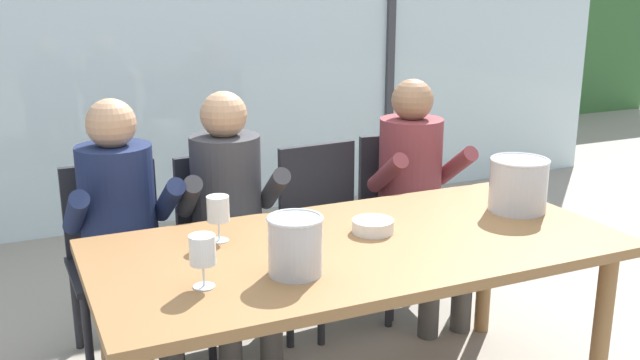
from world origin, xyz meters
TOP-DOWN VIEW (x-y plane):
  - ground at (0.00, 1.00)m, footprint 14.00×14.00m
  - window_glass_panel at (0.00, 2.64)m, footprint 7.15×0.03m
  - window_mullion_right at (1.61, 2.62)m, footprint 0.06×0.06m
  - hillside_vineyard at (0.00, 5.83)m, footprint 13.15×2.40m
  - dining_table at (0.00, 0.00)m, footprint 1.95×0.94m
  - chair_near_curtain at (-0.75, 0.90)m, footprint 0.45×0.45m
  - chair_left_of_center at (-0.25, 0.87)m, footprint 0.46×0.46m
  - chair_center at (0.27, 0.86)m, footprint 0.47×0.47m
  - chair_right_of_center at (0.74, 0.91)m, footprint 0.48×0.48m
  - person_navy_polo at (-0.74, 0.74)m, footprint 0.48×0.62m
  - person_charcoal_jacket at (-0.26, 0.74)m, footprint 0.49×0.63m
  - person_maroon_top at (0.71, 0.74)m, footprint 0.48×0.62m
  - ice_bucket_primary at (-0.33, -0.18)m, footprint 0.19×0.19m
  - ice_bucket_secondary at (0.78, 0.06)m, footprint 0.25×0.25m
  - tasting_bowl at (0.10, 0.08)m, footprint 0.16×0.16m
  - wine_glass_by_left_taster at (-0.63, -0.16)m, footprint 0.08×0.08m
  - wine_glass_near_bucket at (-0.47, 0.23)m, footprint 0.08×0.08m

SIDE VIEW (x-z plane):
  - ground at x=0.00m, z-range 0.00..0.00m
  - chair_near_curtain at x=-0.75m, z-range 0.07..0.94m
  - chair_left_of_center at x=-0.25m, z-range 0.07..0.94m
  - chair_center at x=0.27m, z-range 0.07..0.94m
  - chair_right_of_center at x=0.74m, z-range 0.07..0.94m
  - dining_table at x=0.00m, z-range 0.28..1.01m
  - person_navy_polo at x=-0.74m, z-range 0.08..1.27m
  - person_charcoal_jacket at x=-0.26m, z-range 0.08..1.27m
  - person_maroon_top at x=0.71m, z-range 0.08..1.27m
  - tasting_bowl at x=0.10m, z-range 0.72..0.77m
  - ice_bucket_primary at x=-0.33m, z-range 0.72..0.92m
  - ice_bucket_secondary at x=0.78m, z-range 0.72..0.95m
  - wine_glass_by_left_taster at x=-0.63m, z-range 0.75..0.93m
  - wine_glass_near_bucket at x=-0.47m, z-range 0.75..0.93m
  - hillside_vineyard at x=0.00m, z-range 0.00..2.03m
  - window_glass_panel at x=0.00m, z-range 0.00..2.60m
  - window_mullion_right at x=1.61m, z-range 0.00..2.60m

